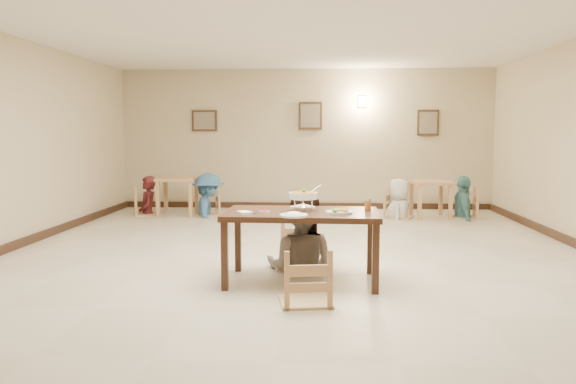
# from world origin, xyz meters

# --- Properties ---
(floor) EXTENTS (10.00, 10.00, 0.00)m
(floor) POSITION_xyz_m (0.00, 0.00, 0.00)
(floor) COLOR beige
(floor) RESTS_ON ground
(ceiling) EXTENTS (10.00, 10.00, 0.00)m
(ceiling) POSITION_xyz_m (0.00, 0.00, 3.00)
(ceiling) COLOR silver
(ceiling) RESTS_ON wall_back
(wall_back) EXTENTS (10.00, 0.00, 10.00)m
(wall_back) POSITION_xyz_m (0.00, 5.00, 1.50)
(wall_back) COLOR #C7B591
(wall_back) RESTS_ON floor
(wall_front) EXTENTS (10.00, 0.00, 10.00)m
(wall_front) POSITION_xyz_m (0.00, -5.00, 1.50)
(wall_front) COLOR #C7B591
(wall_front) RESTS_ON floor
(baseboard_back) EXTENTS (8.00, 0.06, 0.12)m
(baseboard_back) POSITION_xyz_m (0.00, 4.97, 0.06)
(baseboard_back) COLOR #311E14
(baseboard_back) RESTS_ON floor
(baseboard_left) EXTENTS (0.06, 10.00, 0.12)m
(baseboard_left) POSITION_xyz_m (-3.97, 0.00, 0.06)
(baseboard_left) COLOR #311E14
(baseboard_left) RESTS_ON floor
(picture_a) EXTENTS (0.55, 0.04, 0.45)m
(picture_a) POSITION_xyz_m (-2.20, 4.96, 1.90)
(picture_a) COLOR #3C2817
(picture_a) RESTS_ON wall_back
(picture_b) EXTENTS (0.50, 0.04, 0.60)m
(picture_b) POSITION_xyz_m (0.10, 4.96, 2.00)
(picture_b) COLOR #3C2817
(picture_b) RESTS_ON wall_back
(picture_c) EXTENTS (0.45, 0.04, 0.55)m
(picture_c) POSITION_xyz_m (2.60, 4.96, 1.85)
(picture_c) COLOR #3C2817
(picture_c) RESTS_ON wall_back
(wall_sconce) EXTENTS (0.16, 0.05, 0.22)m
(wall_sconce) POSITION_xyz_m (1.20, 4.96, 2.30)
(wall_sconce) COLOR #FFD88C
(wall_sconce) RESTS_ON wall_back
(main_table) EXTENTS (1.69, 0.98, 0.78)m
(main_table) POSITION_xyz_m (0.12, -1.12, 0.70)
(main_table) COLOR #3C2013
(main_table) RESTS_ON floor
(chair_far) EXTENTS (0.50, 0.50, 1.07)m
(chair_far) POSITION_xyz_m (0.06, -0.44, 0.53)
(chair_far) COLOR tan
(chair_far) RESTS_ON floor
(chair_near) EXTENTS (0.49, 0.49, 1.04)m
(chair_near) POSITION_xyz_m (0.18, -1.90, 0.52)
(chair_near) COLOR tan
(chair_near) RESTS_ON floor
(main_diner) EXTENTS (1.00, 0.85, 1.81)m
(main_diner) POSITION_xyz_m (0.09, -0.55, 0.91)
(main_diner) COLOR gray
(main_diner) RESTS_ON floor
(curry_warmer) EXTENTS (0.35, 0.31, 0.28)m
(curry_warmer) POSITION_xyz_m (0.13, -1.08, 0.95)
(curry_warmer) COLOR silver
(curry_warmer) RESTS_ON main_table
(rice_plate_far) EXTENTS (0.28, 0.28, 0.06)m
(rice_plate_far) POSITION_xyz_m (0.12, -0.87, 0.80)
(rice_plate_far) COLOR white
(rice_plate_far) RESTS_ON main_table
(rice_plate_near) EXTENTS (0.29, 0.29, 0.07)m
(rice_plate_near) POSITION_xyz_m (0.05, -1.51, 0.80)
(rice_plate_near) COLOR white
(rice_plate_near) RESTS_ON main_table
(fried_plate) EXTENTS (0.29, 0.29, 0.06)m
(fried_plate) POSITION_xyz_m (0.52, -1.27, 0.80)
(fried_plate) COLOR white
(fried_plate) RESTS_ON main_table
(chili_dish) EXTENTS (0.11, 0.11, 0.02)m
(chili_dish) POSITION_xyz_m (-0.28, -1.24, 0.79)
(chili_dish) COLOR white
(chili_dish) RESTS_ON main_table
(napkin_cutlery) EXTENTS (0.21, 0.26, 0.03)m
(napkin_cutlery) POSITION_xyz_m (-0.47, -1.37, 0.80)
(napkin_cutlery) COLOR white
(napkin_cutlery) RESTS_ON main_table
(drink_glass) EXTENTS (0.07, 0.07, 0.13)m
(drink_glass) POSITION_xyz_m (0.84, -1.02, 0.85)
(drink_glass) COLOR white
(drink_glass) RESTS_ON main_table
(bg_table_left) EXTENTS (0.79, 0.79, 0.76)m
(bg_table_left) POSITION_xyz_m (-2.52, 3.79, 0.62)
(bg_table_left) COLOR tan
(bg_table_left) RESTS_ON floor
(bg_table_right) EXTENTS (0.78, 0.78, 0.71)m
(bg_table_right) POSITION_xyz_m (2.46, 3.75, 0.58)
(bg_table_right) COLOR tan
(bg_table_right) RESTS_ON floor
(bg_chair_ll) EXTENTS (0.51, 0.51, 1.09)m
(bg_chair_ll) POSITION_xyz_m (-3.14, 3.81, 0.54)
(bg_chair_ll) COLOR tan
(bg_chair_ll) RESTS_ON floor
(bg_chair_lr) EXTENTS (0.41, 0.41, 0.88)m
(bg_chair_lr) POSITION_xyz_m (-1.89, 3.76, 0.44)
(bg_chair_lr) COLOR tan
(bg_chair_lr) RESTS_ON floor
(bg_chair_rl) EXTENTS (0.50, 0.50, 1.06)m
(bg_chair_rl) POSITION_xyz_m (1.84, 3.68, 0.53)
(bg_chair_rl) COLOR tan
(bg_chair_rl) RESTS_ON floor
(bg_chair_rr) EXTENTS (0.51, 0.51, 1.10)m
(bg_chair_rr) POSITION_xyz_m (3.07, 3.72, 0.55)
(bg_chair_rr) COLOR tan
(bg_chair_rr) RESTS_ON floor
(bg_diner_a) EXTENTS (0.54, 0.66, 1.55)m
(bg_diner_a) POSITION_xyz_m (-3.14, 3.81, 0.78)
(bg_diner_a) COLOR #4F191C
(bg_diner_a) RESTS_ON floor
(bg_diner_b) EXTENTS (0.87, 1.21, 1.69)m
(bg_diner_b) POSITION_xyz_m (-1.89, 3.76, 0.85)
(bg_diner_b) COLOR teal
(bg_diner_b) RESTS_ON floor
(bg_diner_c) EXTENTS (0.64, 0.84, 1.52)m
(bg_diner_c) POSITION_xyz_m (1.84, 3.68, 0.76)
(bg_diner_c) COLOR silver
(bg_diner_c) RESTS_ON floor
(bg_diner_d) EXTENTS (0.42, 0.97, 1.64)m
(bg_diner_d) POSITION_xyz_m (3.07, 3.72, 0.82)
(bg_diner_d) COLOR teal
(bg_diner_d) RESTS_ON floor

